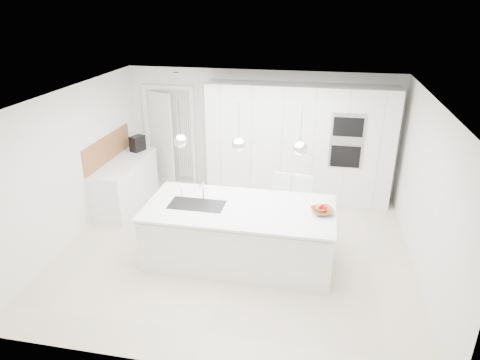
% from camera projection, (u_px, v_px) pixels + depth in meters
% --- Properties ---
extents(floor, '(5.50, 5.50, 0.00)m').
position_uv_depth(floor, '(236.00, 249.00, 7.00)').
color(floor, beige).
rests_on(floor, ground).
extents(wall_back, '(5.50, 0.00, 5.50)m').
position_uv_depth(wall_back, '(261.00, 132.00, 8.77)').
color(wall_back, white).
rests_on(wall_back, ground).
extents(wall_left, '(0.00, 5.00, 5.00)m').
position_uv_depth(wall_left, '(72.00, 166.00, 7.00)').
color(wall_left, white).
rests_on(wall_left, ground).
extents(ceiling, '(5.50, 5.50, 0.00)m').
position_uv_depth(ceiling, '(236.00, 97.00, 6.02)').
color(ceiling, white).
rests_on(ceiling, wall_back).
extents(tall_cabinets, '(3.60, 0.60, 2.30)m').
position_uv_depth(tall_cabinets, '(298.00, 143.00, 8.39)').
color(tall_cabinets, white).
rests_on(tall_cabinets, floor).
extents(oven_stack, '(0.62, 0.04, 1.05)m').
position_uv_depth(oven_stack, '(347.00, 141.00, 7.88)').
color(oven_stack, '#A5A5A8').
rests_on(oven_stack, tall_cabinets).
extents(doorway_frame, '(1.11, 0.08, 2.13)m').
position_uv_depth(doorway_frame, '(170.00, 137.00, 9.17)').
color(doorway_frame, white).
rests_on(doorway_frame, floor).
extents(hallway_door, '(0.76, 0.38, 2.00)m').
position_uv_depth(hallway_door, '(159.00, 138.00, 9.18)').
color(hallway_door, white).
rests_on(hallway_door, floor).
extents(radiator, '(0.32, 0.04, 1.40)m').
position_uv_depth(radiator, '(185.00, 146.00, 9.17)').
color(radiator, white).
rests_on(radiator, floor).
extents(left_base_cabinets, '(0.60, 1.80, 0.86)m').
position_uv_depth(left_base_cabinets, '(126.00, 184.00, 8.35)').
color(left_base_cabinets, white).
rests_on(left_base_cabinets, floor).
extents(left_worktop, '(0.62, 1.82, 0.04)m').
position_uv_depth(left_worktop, '(123.00, 163.00, 8.17)').
color(left_worktop, white).
rests_on(left_worktop, left_base_cabinets).
extents(oak_backsplash, '(0.02, 1.80, 0.50)m').
position_uv_depth(oak_backsplash, '(108.00, 148.00, 8.12)').
color(oak_backsplash, '#9B5F35').
rests_on(oak_backsplash, wall_left).
extents(island_base, '(2.80, 1.20, 0.86)m').
position_uv_depth(island_base, '(239.00, 236.00, 6.55)').
color(island_base, white).
rests_on(island_base, floor).
extents(island_worktop, '(2.84, 1.40, 0.04)m').
position_uv_depth(island_worktop, '(240.00, 208.00, 6.41)').
color(island_worktop, white).
rests_on(island_worktop, island_base).
extents(island_sink, '(0.84, 0.44, 0.18)m').
position_uv_depth(island_sink, '(197.00, 209.00, 6.51)').
color(island_sink, '#3F3F42').
rests_on(island_sink, island_worktop).
extents(island_tap, '(0.02, 0.02, 0.30)m').
position_uv_depth(island_tap, '(203.00, 191.00, 6.59)').
color(island_tap, white).
rests_on(island_tap, island_worktop).
extents(pendant_left, '(0.20, 0.20, 0.20)m').
position_uv_depth(pendant_left, '(181.00, 141.00, 6.12)').
color(pendant_left, white).
rests_on(pendant_left, ceiling).
extents(pendant_mid, '(0.20, 0.20, 0.20)m').
position_uv_depth(pendant_mid, '(239.00, 145.00, 5.97)').
color(pendant_mid, white).
rests_on(pendant_mid, ceiling).
extents(pendant_right, '(0.20, 0.20, 0.20)m').
position_uv_depth(pendant_right, '(300.00, 148.00, 5.82)').
color(pendant_right, white).
rests_on(pendant_right, ceiling).
extents(fruit_bowl, '(0.42, 0.42, 0.08)m').
position_uv_depth(fruit_bowl, '(322.00, 211.00, 6.19)').
color(fruit_bowl, '#9B5F35').
rests_on(fruit_bowl, island_worktop).
extents(espresso_machine, '(0.28, 0.34, 0.31)m').
position_uv_depth(espresso_machine, '(137.00, 143.00, 8.69)').
color(espresso_machine, black).
rests_on(espresso_machine, left_worktop).
extents(bar_stool_left, '(0.45, 0.55, 1.05)m').
position_uv_depth(bar_stool_left, '(280.00, 205.00, 7.31)').
color(bar_stool_left, white).
rests_on(bar_stool_left, floor).
extents(bar_stool_right, '(0.46, 0.56, 1.08)m').
position_uv_depth(bar_stool_right, '(301.00, 208.00, 7.15)').
color(bar_stool_right, white).
rests_on(bar_stool_right, floor).
extents(apple_a, '(0.09, 0.09, 0.09)m').
position_uv_depth(apple_a, '(325.00, 209.00, 6.17)').
color(apple_a, '#AC0010').
rests_on(apple_a, fruit_bowl).
extents(apple_b, '(0.08, 0.08, 0.08)m').
position_uv_depth(apple_b, '(320.00, 208.00, 6.22)').
color(apple_b, '#AC0010').
rests_on(apple_b, fruit_bowl).
extents(apple_c, '(0.08, 0.08, 0.08)m').
position_uv_depth(apple_c, '(321.00, 207.00, 6.24)').
color(apple_c, '#AC0010').
rests_on(apple_c, fruit_bowl).
extents(apple_extra_3, '(0.08, 0.08, 0.08)m').
position_uv_depth(apple_extra_3, '(319.00, 207.00, 6.23)').
color(apple_extra_3, '#AC0010').
rests_on(apple_extra_3, fruit_bowl).
extents(banana_bunch, '(0.24, 0.17, 0.21)m').
position_uv_depth(banana_bunch, '(323.00, 207.00, 6.14)').
color(banana_bunch, gold).
rests_on(banana_bunch, fruit_bowl).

